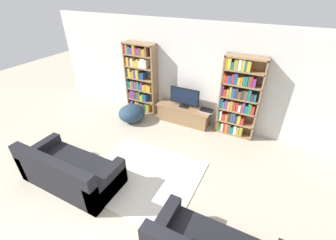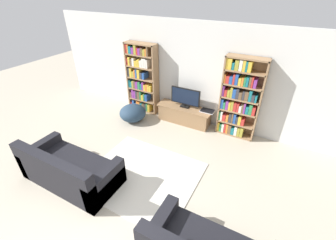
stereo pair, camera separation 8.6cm
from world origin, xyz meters
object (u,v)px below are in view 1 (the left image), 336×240
Objects in this scene: television at (185,97)px; laptop at (207,111)px; bookshelf_right at (238,98)px; tv_stand at (184,114)px; beanbag_ottoman at (132,113)px; bookshelf_left at (140,79)px; couch_left_sectional at (70,172)px.

television is 2.23× the size of laptop.
bookshelf_right is 1.53m from tv_stand.
beanbag_ottoman is (-1.30, -0.60, -0.52)m from television.
tv_stand is 4.14× the size of laptop.
couch_left_sectional is (0.40, -3.11, -0.70)m from bookshelf_left.
tv_stand is 0.67m from laptop.
bookshelf_left is at bearing 179.99° from bookshelf_right.
bookshelf_left reaches higher than television.
bookshelf_right is 5.50× the size of laptop.
laptop is at bearing -1.02° from bookshelf_left.
bookshelf_left is 1.60m from tv_stand.
bookshelf_right is 1.33× the size of tv_stand.
bookshelf_left reaches higher than laptop.
bookshelf_left reaches higher than beanbag_ottoman.
television reaches higher than laptop.
beanbag_ottoman is at bearing -155.89° from tv_stand.
couch_left_sectional is (-1.63, -3.07, -0.21)m from laptop.
couch_left_sectional is 2.44m from beanbag_ottoman.
bookshelf_right reaches higher than laptop.
tv_stand is 0.51m from television.
bookshelf_right is 1.05× the size of couch_left_sectional.
tv_stand is at bearing 71.34° from couch_left_sectional.
laptop is at bearing -177.17° from bookshelf_right.
laptop is (-0.72, -0.04, -0.49)m from bookshelf_right.
television is (0.00, 0.02, 0.51)m from tv_stand.
bookshelf_left is 3.21m from couch_left_sectional.
beanbag_ottoman is at bearing -161.36° from laptop.
tv_stand is (1.42, -0.10, -0.74)m from bookshelf_left.
bookshelf_right is at bearing 4.25° from tv_stand.
couch_left_sectional reaches higher than tv_stand.
bookshelf_right is at bearing -0.01° from bookshelf_left.
television is at bearing -175.72° from laptop.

